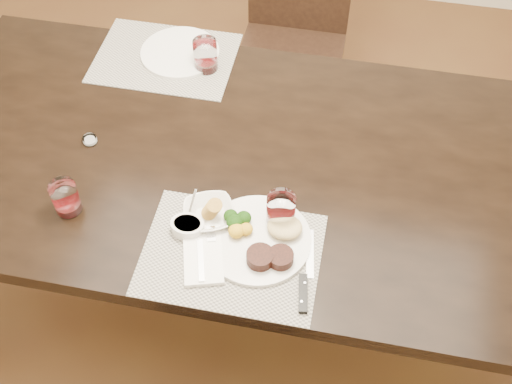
% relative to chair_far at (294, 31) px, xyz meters
% --- Properties ---
extents(ground_plane, '(4.50, 4.50, 0.00)m').
position_rel_chair_far_xyz_m(ground_plane, '(0.00, -0.93, -0.50)').
color(ground_plane, '#3F2214').
rests_on(ground_plane, ground).
extents(dining_table, '(2.00, 1.00, 0.75)m').
position_rel_chair_far_xyz_m(dining_table, '(0.00, -0.93, 0.16)').
color(dining_table, black).
rests_on(dining_table, ground).
extents(chair_far, '(0.42, 0.42, 0.90)m').
position_rel_chair_far_xyz_m(chair_far, '(0.00, 0.00, 0.00)').
color(chair_far, black).
rests_on(chair_far, ground).
extents(placemat_near, '(0.46, 0.34, 0.00)m').
position_rel_chair_far_xyz_m(placemat_near, '(0.03, -1.26, 0.25)').
color(placemat_near, gray).
rests_on(placemat_near, dining_table).
extents(placemat_far, '(0.46, 0.34, 0.00)m').
position_rel_chair_far_xyz_m(placemat_far, '(-0.36, -0.55, 0.25)').
color(placemat_far, gray).
rests_on(placemat_far, dining_table).
extents(dinner_plate, '(0.28, 0.28, 0.05)m').
position_rel_chair_far_xyz_m(dinner_plate, '(0.10, -1.21, 0.27)').
color(dinner_plate, silver).
rests_on(dinner_plate, placemat_near).
extents(napkin_fork, '(0.15, 0.20, 0.02)m').
position_rel_chair_far_xyz_m(napkin_fork, '(-0.04, -1.28, 0.26)').
color(napkin_fork, white).
rests_on(napkin_fork, placemat_near).
extents(steak_knife, '(0.04, 0.25, 0.01)m').
position_rel_chair_far_xyz_m(steak_knife, '(0.23, -1.32, 0.26)').
color(steak_knife, white).
rests_on(steak_knife, placemat_near).
extents(cracker_bowl, '(0.18, 0.18, 0.06)m').
position_rel_chair_far_xyz_m(cracker_bowl, '(-0.06, -1.16, 0.27)').
color(cracker_bowl, silver).
rests_on(cracker_bowl, placemat_near).
extents(sauce_ramekin, '(0.09, 0.13, 0.07)m').
position_rel_chair_far_xyz_m(sauce_ramekin, '(-0.10, -1.21, 0.27)').
color(sauce_ramekin, silver).
rests_on(sauce_ramekin, placemat_near).
extents(wine_glass_near, '(0.08, 0.08, 0.11)m').
position_rel_chair_far_xyz_m(wine_glass_near, '(0.13, -1.14, 0.30)').
color(wine_glass_near, white).
rests_on(wine_glass_near, placemat_near).
extents(far_plate, '(0.26, 0.26, 0.01)m').
position_rel_chair_far_xyz_m(far_plate, '(-0.32, -0.52, 0.26)').
color(far_plate, silver).
rests_on(far_plate, placemat_far).
extents(wine_glass_far, '(0.08, 0.08, 0.11)m').
position_rel_chair_far_xyz_m(wine_glass_far, '(-0.21, -0.57, 0.30)').
color(wine_glass_far, white).
rests_on(wine_glass_far, placemat_far).
extents(wine_glass_side, '(0.07, 0.07, 0.10)m').
position_rel_chair_far_xyz_m(wine_glass_side, '(-0.44, -1.20, 0.29)').
color(wine_glass_side, white).
rests_on(wine_glass_side, dining_table).
extents(salt_cellar, '(0.04, 0.04, 0.02)m').
position_rel_chair_far_xyz_m(salt_cellar, '(-0.47, -0.96, 0.26)').
color(salt_cellar, white).
rests_on(salt_cellar, dining_table).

